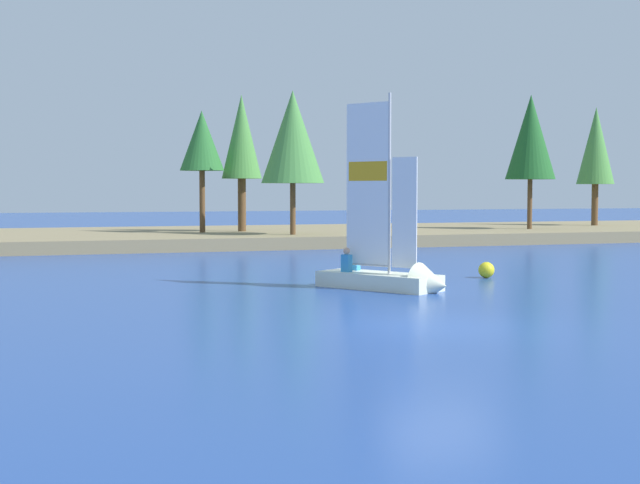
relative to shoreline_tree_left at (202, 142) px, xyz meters
The scene contains 9 objects.
ground_plane 30.87m from the shoreline_tree_left, 91.31° to the right, with size 200.00×200.00×0.00m, color #234793.
shore_bank 5.30m from the shoreline_tree_left, 118.35° to the left, with size 80.00×14.96×0.61m, color #897A56.
shoreline_tree_left is the anchor object (origin of this frame).
shoreline_tree_midleft 2.38m from the shoreline_tree_left, 15.41° to the left, with size 2.16×2.16×7.38m.
shoreline_tree_centre 5.37m from the shoreline_tree_left, 43.43° to the right, with size 3.17×3.17×7.22m.
shoreline_tree_midright 18.79m from the shoreline_tree_left, ahead, with size 2.85×2.85×7.69m.
shoreline_tree_right 25.44m from the shoreline_tree_left, ahead, with size 2.33×2.33×7.44m.
sailboat 24.13m from the shoreline_tree_left, 87.22° to the right, with size 3.31×4.17×6.03m.
channel_buoy 22.44m from the shoreline_tree_left, 75.78° to the right, with size 0.52×0.52×0.52m, color yellow.
Camera 1 is at (-8.27, -17.31, 2.90)m, focal length 51.24 mm.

